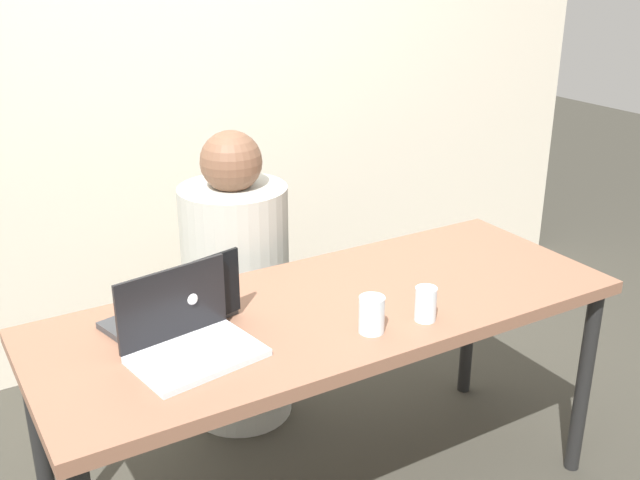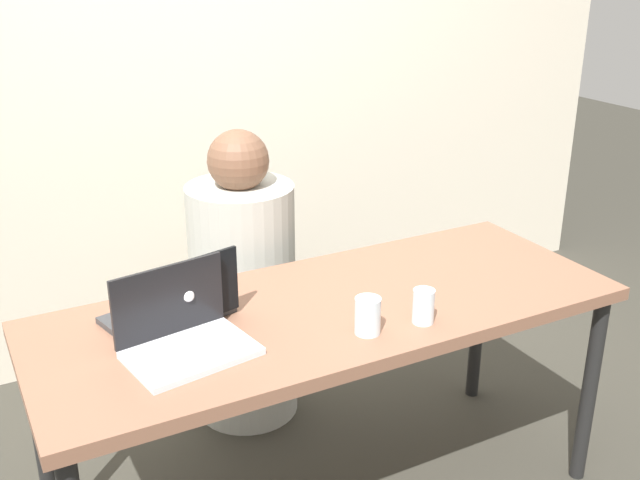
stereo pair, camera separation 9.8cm
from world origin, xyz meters
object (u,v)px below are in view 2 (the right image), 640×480
object	(u,v)px
laptop_back_left	(173,308)
laptop_front_left	(183,334)
person_at_center	(244,293)
water_glass_right	(423,308)
water_glass_center	(368,318)

from	to	relation	value
laptop_back_left	laptop_front_left	world-z (taller)	laptop_front_left
laptop_front_left	person_at_center	bearing A→B (deg)	47.85
laptop_back_left	water_glass_right	xyz separation A→B (m)	(0.61, -0.33, -0.00)
laptop_front_left	water_glass_right	world-z (taller)	laptop_front_left
water_glass_center	water_glass_right	distance (m)	0.17
laptop_front_left	water_glass_center	distance (m)	0.49
person_at_center	water_glass_right	world-z (taller)	person_at_center
person_at_center	water_glass_center	xyz separation A→B (m)	(0.03, -0.83, 0.27)
laptop_back_left	water_glass_right	world-z (taller)	laptop_back_left
person_at_center	laptop_front_left	distance (m)	0.86
laptop_back_left	laptop_front_left	distance (m)	0.16
person_at_center	water_glass_center	bearing A→B (deg)	78.84
laptop_back_left	water_glass_center	xyz separation A→B (m)	(0.45, -0.31, -0.00)
laptop_back_left	water_glass_right	bearing A→B (deg)	138.35
person_at_center	laptop_back_left	size ratio (longest dim) A/B	2.96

